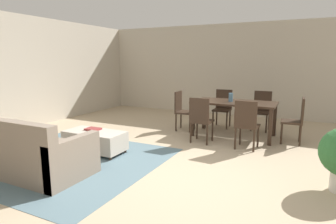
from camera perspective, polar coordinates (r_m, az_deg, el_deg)
The scene contains 14 objects.
ground_plane at distance 4.20m, azimuth 0.76°, elevation -12.51°, with size 10.80×10.80×0.00m, color tan.
wall_back at distance 8.66m, azimuth 15.36°, elevation 8.14°, with size 9.00×0.12×2.70m, color #BCB2A0.
area_rug at distance 5.03m, azimuth -19.88°, elevation -9.16°, with size 3.00×2.80×0.01m, color slate.
couch at distance 4.68m, azimuth -26.72°, elevation -7.45°, with size 1.91×0.91×0.86m.
ottoman_table at distance 5.25m, azimuth -14.55°, elevation -5.53°, with size 1.10×0.53×0.39m.
dining_table at distance 6.25m, azimuth 13.20°, elevation 1.23°, with size 1.73×0.90×0.76m.
dining_chair_near_left at distance 5.61m, azimuth 6.60°, elevation -1.13°, with size 0.40×0.40×0.92m.
dining_chair_near_right at distance 5.37m, azimuth 15.56°, elevation -1.97°, with size 0.42×0.42×0.92m.
dining_chair_far_left at distance 7.13m, azimuth 11.01°, elevation 1.20°, with size 0.41×0.41×0.92m.
dining_chair_far_right at distance 7.02m, azimuth 18.38°, elevation 0.72°, with size 0.42×0.42×0.92m.
dining_chair_head_east at distance 6.11m, azimuth 24.54°, elevation -1.07°, with size 0.42×0.42×0.92m.
dining_chair_head_west at distance 6.66m, azimuth 2.84°, elevation 0.75°, with size 0.43×0.43×0.92m.
vase_centerpiece at distance 6.22m, azimuth 12.56°, elevation 2.91°, with size 0.09×0.09×0.18m, color slate.
book_on_ottoman at distance 5.31m, azimuth -14.89°, elevation -3.35°, with size 0.26×0.20×0.03m, color maroon.
Camera 1 is at (1.67, -3.49, 1.63)m, focal length 30.18 mm.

